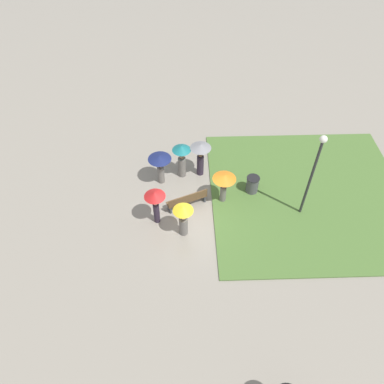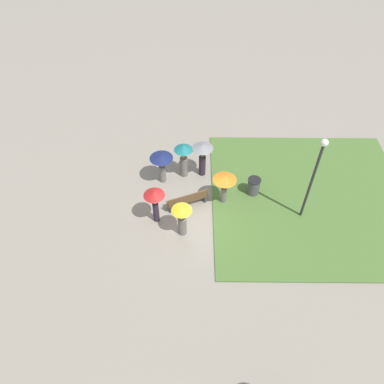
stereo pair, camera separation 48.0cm
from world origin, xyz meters
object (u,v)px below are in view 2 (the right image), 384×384
(park_bench, at_px, (187,199))
(lamp_post, at_px, (315,171))
(trash_bin, at_px, (253,187))
(crowd_person_teal, at_px, (184,156))
(crowd_person_red, at_px, (155,199))
(crowd_person_navy, at_px, (162,162))
(crowd_person_grey, at_px, (203,154))
(crowd_person_orange, at_px, (225,182))
(crowd_person_yellow, at_px, (182,216))

(park_bench, xyz_separation_m, lamp_post, (-5.38, 0.55, 2.47))
(trash_bin, bearing_deg, crowd_person_teal, -20.66)
(crowd_person_red, distance_m, crowd_person_navy, 2.61)
(park_bench, distance_m, lamp_post, 5.94)
(crowd_person_grey, bearing_deg, crowd_person_orange, -17.03)
(crowd_person_teal, bearing_deg, crowd_person_navy, 174.40)
(trash_bin, height_order, crowd_person_navy, crowd_person_navy)
(lamp_post, xyz_separation_m, crowd_person_teal, (5.60, -2.74, -1.65))
(crowd_person_navy, bearing_deg, crowd_person_grey, -109.03)
(crowd_person_grey, bearing_deg, lamp_post, 14.40)
(trash_bin, relative_size, crowd_person_grey, 0.49)
(trash_bin, distance_m, crowd_person_yellow, 4.30)
(park_bench, xyz_separation_m, crowd_person_navy, (1.30, -1.74, 0.80))
(crowd_person_navy, height_order, crowd_person_orange, crowd_person_orange)
(crowd_person_grey, relative_size, crowd_person_orange, 1.12)
(crowd_person_orange, bearing_deg, crowd_person_red, -140.91)
(lamp_post, xyz_separation_m, crowd_person_grey, (4.65, -2.82, -1.57))
(trash_bin, distance_m, crowd_person_orange, 1.84)
(lamp_post, relative_size, crowd_person_red, 2.37)
(lamp_post, xyz_separation_m, crowd_person_yellow, (5.58, 1.04, -1.75))
(trash_bin, xyz_separation_m, crowd_person_teal, (3.46, -1.31, 0.82))
(crowd_person_orange, bearing_deg, lamp_post, 5.22)
(crowd_person_yellow, distance_m, crowd_person_grey, 3.97)
(lamp_post, bearing_deg, crowd_person_grey, -31.27)
(crowd_person_yellow, distance_m, crowd_person_orange, 2.72)
(crowd_person_grey, xyz_separation_m, crowd_person_navy, (2.02, 0.53, -0.09))
(crowd_person_red, relative_size, crowd_person_orange, 1.10)
(park_bench, bearing_deg, crowd_person_grey, -129.62)
(crowd_person_orange, bearing_deg, crowd_person_grey, 135.93)
(crowd_person_red, bearing_deg, crowd_person_teal, 152.32)
(park_bench, xyz_separation_m, trash_bin, (-3.24, -0.88, 0.00))
(lamp_post, height_order, crowd_person_yellow, lamp_post)
(crowd_person_teal, bearing_deg, crowd_person_red, -139.79)
(lamp_post, bearing_deg, trash_bin, -33.97)
(crowd_person_teal, xyz_separation_m, crowd_person_yellow, (-0.02, 3.78, -0.10))
(trash_bin, relative_size, crowd_person_yellow, 0.52)
(crowd_person_yellow, bearing_deg, trash_bin, -57.69)
(crowd_person_orange, bearing_deg, crowd_person_navy, 173.45)
(park_bench, height_order, lamp_post, lamp_post)
(lamp_post, relative_size, crowd_person_yellow, 2.53)
(crowd_person_teal, distance_m, crowd_person_red, 3.29)
(crowd_person_teal, bearing_deg, park_bench, -112.50)
(park_bench, relative_size, crowd_person_orange, 1.13)
(lamp_post, height_order, crowd_person_red, lamp_post)
(crowd_person_grey, bearing_deg, park_bench, -62.06)
(crowd_person_grey, xyz_separation_m, crowd_person_red, (2.15, 3.14, 0.08))
(crowd_person_teal, distance_m, crowd_person_grey, 0.95)
(crowd_person_grey, bearing_deg, crowd_person_navy, -119.64)
(trash_bin, distance_m, crowd_person_teal, 3.79)
(lamp_post, distance_m, crowd_person_orange, 4.06)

